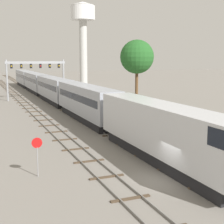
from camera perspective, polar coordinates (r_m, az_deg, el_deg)
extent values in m
plane|color=gray|center=(24.08, 8.80, -11.47)|extent=(400.00, 400.00, 0.00)
cube|color=slate|center=(80.75, -12.82, 2.99)|extent=(0.07, 200.00, 0.16)
cube|color=slate|center=(80.99, -11.81, 3.04)|extent=(0.07, 200.00, 0.16)
cube|color=#473828|center=(23.61, 15.62, -12.02)|extent=(2.60, 0.24, 0.10)
cube|color=#473828|center=(26.67, 10.30, -9.33)|extent=(2.60, 0.24, 0.10)
cube|color=#473828|center=(29.95, 6.17, -7.17)|extent=(2.60, 0.24, 0.10)
cube|color=#473828|center=(33.39, 2.90, -5.41)|extent=(2.60, 0.24, 0.10)
cube|color=#473828|center=(36.95, 0.26, -3.97)|extent=(2.60, 0.24, 0.10)
cube|color=#473828|center=(40.58, -1.90, -2.78)|extent=(2.60, 0.24, 0.10)
cube|color=#473828|center=(44.28, -3.70, -1.78)|extent=(2.60, 0.24, 0.10)
cube|color=#473828|center=(48.03, -5.22, -0.94)|extent=(2.60, 0.24, 0.10)
cube|color=#473828|center=(51.82, -6.51, -0.22)|extent=(2.60, 0.24, 0.10)
cube|color=#473828|center=(55.63, -7.63, 0.40)|extent=(2.60, 0.24, 0.10)
cube|color=#473828|center=(59.47, -8.61, 0.94)|extent=(2.60, 0.24, 0.10)
cube|color=#473828|center=(63.33, -9.47, 1.42)|extent=(2.60, 0.24, 0.10)
cube|color=#473828|center=(67.21, -10.23, 1.84)|extent=(2.60, 0.24, 0.10)
cube|color=#473828|center=(71.10, -10.90, 2.21)|extent=(2.60, 0.24, 0.10)
cube|color=#473828|center=(75.00, -11.51, 2.55)|extent=(2.60, 0.24, 0.10)
cube|color=#473828|center=(78.91, -12.06, 2.85)|extent=(2.60, 0.24, 0.10)
cube|color=#473828|center=(82.83, -12.55, 3.12)|extent=(2.60, 0.24, 0.10)
cube|color=#473828|center=(86.76, -13.00, 3.37)|extent=(2.60, 0.24, 0.10)
cube|color=#473828|center=(90.69, -13.42, 3.60)|extent=(2.60, 0.24, 0.10)
cube|color=#473828|center=(94.63, -13.79, 3.81)|extent=(2.60, 0.24, 0.10)
cube|color=#473828|center=(98.57, -14.14, 4.00)|extent=(2.60, 0.24, 0.10)
cube|color=#473828|center=(102.52, -14.46, 4.17)|extent=(2.60, 0.24, 0.10)
cube|color=#473828|center=(106.47, -14.76, 4.34)|extent=(2.60, 0.24, 0.10)
cube|color=#473828|center=(110.43, -15.04, 4.49)|extent=(2.60, 0.24, 0.10)
cube|color=#473828|center=(114.39, -15.29, 4.63)|extent=(2.60, 0.24, 0.10)
cube|color=#473828|center=(118.35, -15.53, 4.76)|extent=(2.60, 0.24, 0.10)
cube|color=#473828|center=(122.31, -15.76, 4.88)|extent=(2.60, 0.24, 0.10)
cube|color=#473828|center=(126.28, -15.97, 5.00)|extent=(2.60, 0.24, 0.10)
cube|color=#473828|center=(130.25, -16.17, 5.10)|extent=(2.60, 0.24, 0.10)
cube|color=#473828|center=(134.22, -16.35, 5.21)|extent=(2.60, 0.24, 0.10)
cube|color=#473828|center=(138.19, -16.53, 5.30)|extent=(2.60, 0.24, 0.10)
cube|color=#473828|center=(142.16, -16.69, 5.39)|extent=(2.60, 0.24, 0.10)
cube|color=#473828|center=(146.14, -16.85, 5.48)|extent=(2.60, 0.24, 0.10)
cube|color=#473828|center=(150.12, -17.00, 5.56)|extent=(2.60, 0.24, 0.10)
cube|color=#473828|center=(154.09, -17.14, 5.63)|extent=(2.60, 0.24, 0.10)
cube|color=#473828|center=(158.07, -17.28, 5.71)|extent=(2.60, 0.24, 0.10)
cube|color=#473828|center=(162.05, -17.40, 5.77)|extent=(2.60, 0.24, 0.10)
cube|color=#473828|center=(166.03, -17.52, 5.84)|extent=(2.60, 0.24, 0.10)
cube|color=#473828|center=(170.01, -17.64, 5.90)|extent=(2.60, 0.24, 0.10)
cube|color=#473828|center=(174.00, -17.75, 5.96)|extent=(2.60, 0.24, 0.10)
cube|color=#473828|center=(177.98, -17.85, 6.02)|extent=(2.60, 0.24, 0.10)
cube|color=slate|center=(60.31, -14.81, 0.88)|extent=(0.07, 160.00, 0.16)
cube|color=slate|center=(60.50, -13.46, 0.96)|extent=(0.07, 160.00, 0.16)
cube|color=#473828|center=(20.88, 3.20, -14.55)|extent=(2.60, 0.24, 0.10)
cube|color=#473828|center=(24.29, -0.93, -11.05)|extent=(2.60, 0.24, 0.10)
cube|color=#473828|center=(27.86, -3.95, -8.40)|extent=(2.60, 0.24, 0.10)
cube|color=#473828|center=(31.53, -6.25, -6.33)|extent=(2.60, 0.24, 0.10)
cube|color=#473828|center=(35.27, -8.05, -4.70)|extent=(2.60, 0.24, 0.10)
cube|color=#473828|center=(39.06, -9.50, -3.37)|extent=(2.60, 0.24, 0.10)
cube|color=#473828|center=(42.90, -10.68, -2.28)|extent=(2.60, 0.24, 0.10)
cube|color=#473828|center=(46.75, -11.68, -1.37)|extent=(2.60, 0.24, 0.10)
cube|color=#473828|center=(50.64, -12.51, -0.60)|extent=(2.60, 0.24, 0.10)
cube|color=#473828|center=(54.53, -13.23, 0.06)|extent=(2.60, 0.24, 0.10)
cube|color=#473828|center=(58.45, -13.86, 0.64)|extent=(2.60, 0.24, 0.10)
cube|color=#473828|center=(62.37, -14.40, 1.14)|extent=(2.60, 0.24, 0.10)
cube|color=#473828|center=(66.30, -14.88, 1.58)|extent=(2.60, 0.24, 0.10)
cube|color=#473828|center=(70.24, -15.31, 1.97)|extent=(2.60, 0.24, 0.10)
cube|color=#473828|center=(74.19, -15.69, 2.32)|extent=(2.60, 0.24, 0.10)
cube|color=#473828|center=(78.14, -16.03, 2.64)|extent=(2.60, 0.24, 0.10)
cube|color=#473828|center=(82.10, -16.34, 2.92)|extent=(2.60, 0.24, 0.10)
cube|color=#473828|center=(86.06, -16.62, 3.18)|extent=(2.60, 0.24, 0.10)
cube|color=#473828|center=(90.02, -16.88, 3.42)|extent=(2.60, 0.24, 0.10)
cube|color=#473828|center=(93.99, -17.12, 3.63)|extent=(2.60, 0.24, 0.10)
cube|color=#473828|center=(97.96, -17.33, 3.83)|extent=(2.60, 0.24, 0.10)
cube|color=#473828|center=(101.93, -17.53, 4.01)|extent=(2.60, 0.24, 0.10)
cube|color=#473828|center=(105.90, -17.72, 4.18)|extent=(2.60, 0.24, 0.10)
cube|color=#473828|center=(109.88, -17.89, 4.34)|extent=(2.60, 0.24, 0.10)
cube|color=#473828|center=(113.86, -18.05, 4.48)|extent=(2.60, 0.24, 0.10)
cube|color=#473828|center=(117.84, -18.20, 4.62)|extent=(2.60, 0.24, 0.10)
cube|color=#473828|center=(121.82, -18.34, 4.75)|extent=(2.60, 0.24, 0.10)
cube|color=#473828|center=(125.80, -18.47, 4.86)|extent=(2.60, 0.24, 0.10)
cube|color=#473828|center=(129.78, -18.59, 4.98)|extent=(2.60, 0.24, 0.10)
cube|color=silver|center=(27.26, 8.65, -2.68)|extent=(3.00, 19.24, 3.80)
cube|color=black|center=(27.84, 8.53, -7.52)|extent=(2.52, 17.31, 1.00)
cube|color=#9EA3AD|center=(45.58, -4.48, 2.15)|extent=(3.00, 19.24, 3.80)
cube|color=black|center=(45.53, -4.48, 2.65)|extent=(3.04, 17.70, 0.90)
cube|color=black|center=(45.94, -4.44, -0.83)|extent=(2.52, 17.31, 1.00)
cube|color=#9EA3AD|center=(65.05, -9.94, 4.13)|extent=(3.00, 19.24, 3.80)
cube|color=black|center=(65.02, -9.95, 4.49)|extent=(3.04, 17.70, 0.90)
cube|color=black|center=(65.30, -9.89, 2.04)|extent=(2.52, 17.31, 1.00)
cube|color=#9EA3AD|center=(84.88, -12.89, 5.19)|extent=(3.00, 19.24, 3.80)
cube|color=black|center=(84.85, -12.90, 5.45)|extent=(3.04, 17.70, 0.90)
cube|color=black|center=(85.07, -12.83, 3.57)|extent=(2.52, 17.31, 1.00)
cube|color=#9EA3AD|center=(104.86, -14.72, 5.83)|extent=(3.00, 19.24, 3.80)
cube|color=black|center=(104.84, -14.73, 6.05)|extent=(3.04, 17.70, 0.90)
cube|color=black|center=(105.01, -14.67, 4.52)|extent=(2.52, 17.31, 1.00)
cylinder|color=#999BA0|center=(69.77, -17.51, 5.17)|extent=(0.36, 0.36, 8.20)
cylinder|color=#999BA0|center=(71.64, -8.27, 5.59)|extent=(0.36, 0.36, 8.20)
cube|color=#999BA0|center=(70.35, -12.93, 8.25)|extent=(12.10, 0.36, 0.50)
cube|color=black|center=(69.79, -16.83, 7.51)|extent=(0.44, 0.32, 0.90)
sphere|color=yellow|center=(69.60, -16.82, 7.51)|extent=(0.28, 0.28, 0.28)
cube|color=black|center=(70.00, -15.26, 7.58)|extent=(0.44, 0.32, 0.90)
sphere|color=yellow|center=(69.81, -15.24, 7.58)|extent=(0.28, 0.28, 0.28)
cube|color=black|center=(70.26, -13.69, 7.65)|extent=(0.44, 0.32, 0.90)
sphere|color=yellow|center=(70.07, -13.67, 7.64)|extent=(0.28, 0.28, 0.28)
cube|color=black|center=(70.57, -12.14, 7.71)|extent=(0.44, 0.32, 0.90)
sphere|color=red|center=(70.39, -12.12, 7.71)|extent=(0.28, 0.28, 0.28)
cube|color=black|center=(70.94, -10.61, 7.76)|extent=(0.44, 0.32, 0.90)
sphere|color=yellow|center=(70.75, -10.57, 7.76)|extent=(0.28, 0.28, 0.28)
cube|color=black|center=(71.35, -9.09, 7.81)|extent=(0.44, 0.32, 0.90)
sphere|color=yellow|center=(71.17, -9.05, 7.81)|extent=(0.28, 0.28, 0.28)
cylinder|color=beige|center=(115.26, -4.92, 10.19)|extent=(2.60, 2.60, 21.16)
cylinder|color=white|center=(116.22, -5.01, 16.57)|extent=(8.09, 8.09, 4.68)
cone|color=white|center=(116.63, -5.04, 18.00)|extent=(8.25, 8.25, 1.20)
cylinder|color=gray|center=(24.79, -12.61, -8.30)|extent=(0.08, 0.08, 2.20)
cylinder|color=red|center=(24.39, -12.72, -5.17)|extent=(0.76, 0.03, 0.76)
cylinder|color=brown|center=(62.84, 4.23, 4.41)|extent=(0.56, 0.56, 6.54)
sphere|color=#235B23|center=(62.63, 4.29, 9.40)|extent=(6.27, 6.27, 6.27)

